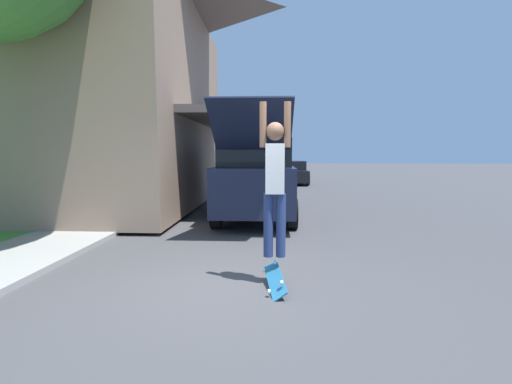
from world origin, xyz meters
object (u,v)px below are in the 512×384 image
Objects in this scene: skateboarder at (275,178)px; skateboard at (275,279)px; suv_parked at (257,176)px; car_down_street at (292,173)px.

skateboarder is 1.34m from skateboard.
skateboard is (0.47, -5.24, -1.03)m from suv_parked.
suv_parked is 2.74× the size of skateboarder.
skateboarder is (0.47, -5.03, 0.29)m from suv_parked.
skateboarder is at bearing -84.70° from suv_parked.
suv_parked reaches higher than skateboard.
skateboard is (-1.11, -16.39, -0.51)m from car_down_street.
suv_parked is 5.06m from skateboarder.
skateboarder reaches higher than skateboard.
car_down_street is 5.57× the size of skateboard.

